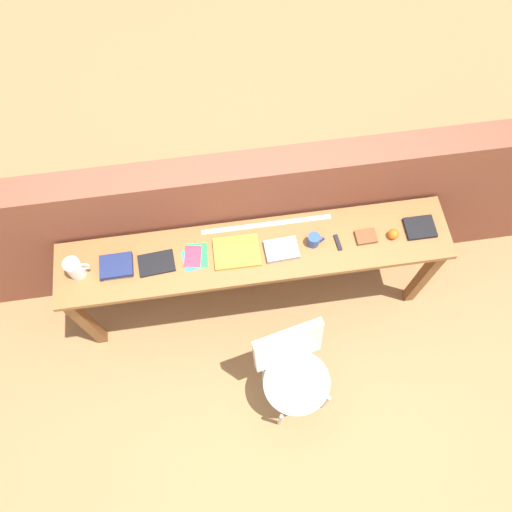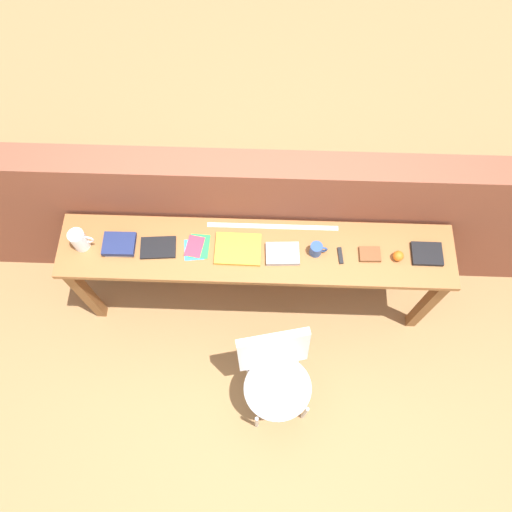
{
  "view_description": "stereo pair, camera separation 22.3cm",
  "coord_description": "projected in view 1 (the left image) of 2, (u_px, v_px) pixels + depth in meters",
  "views": [
    {
      "loc": [
        -0.18,
        -1.02,
        3.71
      ],
      "look_at": [
        0.0,
        0.25,
        0.9
      ],
      "focal_mm": 35.0,
      "sensor_mm": 36.0,
      "label": 1
    },
    {
      "loc": [
        0.04,
        -1.03,
        3.71
      ],
      "look_at": [
        0.0,
        0.25,
        0.9
      ],
      "focal_mm": 35.0,
      "sensor_mm": 36.0,
      "label": 2
    }
  ],
  "objects": [
    {
      "name": "ground_plane",
      "position": [
        261.0,
        334.0,
        3.8
      ],
      "size": [
        40.0,
        40.0,
        0.0
      ],
      "primitive_type": "plane",
      "color": "#9E7547"
    },
    {
      "name": "brick_wall_back",
      "position": [
        248.0,
        220.0,
        3.46
      ],
      "size": [
        6.0,
        0.2,
        1.33
      ],
      "primitive_type": "cube",
      "color": "brown",
      "rests_on": "ground"
    },
    {
      "name": "sideboard",
      "position": [
        255.0,
        259.0,
        3.25
      ],
      "size": [
        2.5,
        0.44,
        0.88
      ],
      "color": "#996033",
      "rests_on": "ground"
    },
    {
      "name": "chair_white_moulded",
      "position": [
        294.0,
        370.0,
        3.17
      ],
      "size": [
        0.53,
        0.54,
        0.89
      ],
      "color": "silver",
      "rests_on": "ground"
    },
    {
      "name": "pitcher_white",
      "position": [
        75.0,
        268.0,
        2.99
      ],
      "size": [
        0.14,
        0.1,
        0.18
      ],
      "color": "white",
      "rests_on": "sideboard"
    },
    {
      "name": "book_stack_leftmost",
      "position": [
        117.0,
        266.0,
        3.05
      ],
      "size": [
        0.2,
        0.17,
        0.05
      ],
      "color": "#9E9EA3",
      "rests_on": "sideboard"
    },
    {
      "name": "magazine_cycling",
      "position": [
        157.0,
        263.0,
        3.08
      ],
      "size": [
        0.23,
        0.16,
        0.02
      ],
      "primitive_type": "cube",
      "rotation": [
        0.0,
        0.0,
        0.07
      ],
      "color": "black",
      "rests_on": "sideboard"
    },
    {
      "name": "pamphlet_pile_colourful",
      "position": [
        195.0,
        257.0,
        3.1
      ],
      "size": [
        0.17,
        0.19,
        0.01
      ],
      "color": "#3399D8",
      "rests_on": "sideboard"
    },
    {
      "name": "book_open_centre",
      "position": [
        237.0,
        252.0,
        3.11
      ],
      "size": [
        0.29,
        0.22,
        0.02
      ],
      "primitive_type": "cube",
      "rotation": [
        0.0,
        0.0,
        -0.01
      ],
      "color": "gold",
      "rests_on": "sideboard"
    },
    {
      "name": "book_grey_hardcover",
      "position": [
        282.0,
        250.0,
        3.11
      ],
      "size": [
        0.21,
        0.16,
        0.03
      ],
      "primitive_type": "cube",
      "rotation": [
        0.0,
        0.0,
        0.05
      ],
      "color": "#9E9EA3",
      "rests_on": "sideboard"
    },
    {
      "name": "mug",
      "position": [
        314.0,
        240.0,
        3.11
      ],
      "size": [
        0.11,
        0.08,
        0.09
      ],
      "color": "#2D4C8C",
      "rests_on": "sideboard"
    },
    {
      "name": "multitool_folded",
      "position": [
        338.0,
        242.0,
        3.14
      ],
      "size": [
        0.03,
        0.11,
        0.02
      ],
      "primitive_type": "cube",
      "rotation": [
        0.0,
        0.0,
        0.1
      ],
      "color": "black",
      "rests_on": "sideboard"
    },
    {
      "name": "leather_journal_brown",
      "position": [
        366.0,
        237.0,
        3.15
      ],
      "size": [
        0.13,
        0.1,
        0.02
      ],
      "primitive_type": "cube",
      "rotation": [
        0.0,
        0.0,
        0.02
      ],
      "color": "brown",
      "rests_on": "sideboard"
    },
    {
      "name": "sports_ball_small",
      "position": [
        393.0,
        234.0,
        3.14
      ],
      "size": [
        0.07,
        0.07,
        0.07
      ],
      "primitive_type": "sphere",
      "color": "orange",
      "rests_on": "sideboard"
    },
    {
      "name": "book_repair_rightmost",
      "position": [
        420.0,
        228.0,
        3.18
      ],
      "size": [
        0.19,
        0.16,
        0.03
      ],
      "primitive_type": "cube",
      "rotation": [
        0.0,
        0.0,
        -0.01
      ],
      "color": "black",
      "rests_on": "sideboard"
    },
    {
      "name": "ruler_metal_back_edge",
      "position": [
        267.0,
        224.0,
        3.2
      ],
      "size": [
        0.84,
        0.03,
        0.0
      ],
      "primitive_type": "cube",
      "color": "silver",
      "rests_on": "sideboard"
    }
  ]
}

